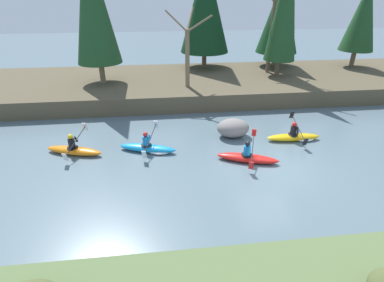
{
  "coord_description": "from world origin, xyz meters",
  "views": [
    {
      "loc": [
        -4.7,
        -10.57,
        6.97
      ],
      "look_at": [
        -3.26,
        1.77,
        0.55
      ],
      "focal_mm": 28.0,
      "sensor_mm": 36.0,
      "label": 1
    }
  ],
  "objects_px": {
    "boulder_midstream": "(233,128)",
    "kayaker_far_back": "(74,150)",
    "kayaker_middle": "(248,157)",
    "kayaker_trailing": "(150,148)",
    "kayaker_lead": "(296,137)"
  },
  "relations": [
    {
      "from": "kayaker_lead",
      "to": "boulder_midstream",
      "type": "distance_m",
      "value": 3.18
    },
    {
      "from": "kayaker_middle",
      "to": "kayaker_trailing",
      "type": "relative_size",
      "value": 1.0
    },
    {
      "from": "kayaker_trailing",
      "to": "kayaker_middle",
      "type": "bearing_deg",
      "value": -0.76
    },
    {
      "from": "kayaker_middle",
      "to": "boulder_midstream",
      "type": "distance_m",
      "value": 2.59
    },
    {
      "from": "kayaker_middle",
      "to": "kayaker_trailing",
      "type": "distance_m",
      "value": 4.59
    },
    {
      "from": "boulder_midstream",
      "to": "kayaker_middle",
      "type": "bearing_deg",
      "value": -88.32
    },
    {
      "from": "kayaker_lead",
      "to": "kayaker_far_back",
      "type": "xyz_separation_m",
      "value": [
        -10.83,
        -0.15,
        0.02
      ]
    },
    {
      "from": "kayaker_lead",
      "to": "boulder_midstream",
      "type": "relative_size",
      "value": 1.66
    },
    {
      "from": "boulder_midstream",
      "to": "kayaker_far_back",
      "type": "bearing_deg",
      "value": -172.89
    },
    {
      "from": "kayaker_trailing",
      "to": "kayaker_far_back",
      "type": "relative_size",
      "value": 1.0
    },
    {
      "from": "kayaker_far_back",
      "to": "boulder_midstream",
      "type": "bearing_deg",
      "value": 25.1
    },
    {
      "from": "kayaker_middle",
      "to": "kayaker_trailing",
      "type": "xyz_separation_m",
      "value": [
        -4.36,
        1.43,
        -0.02
      ]
    },
    {
      "from": "kayaker_far_back",
      "to": "boulder_midstream",
      "type": "distance_m",
      "value": 7.84
    },
    {
      "from": "kayaker_lead",
      "to": "kayaker_middle",
      "type": "distance_m",
      "value": 3.47
    },
    {
      "from": "kayaker_lead",
      "to": "kayaker_trailing",
      "type": "bearing_deg",
      "value": -175.99
    }
  ]
}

